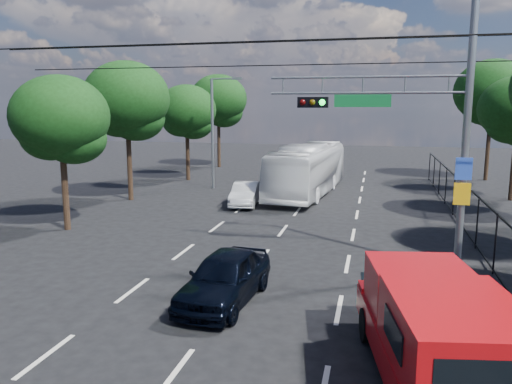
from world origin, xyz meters
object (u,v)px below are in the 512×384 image
(white_bus, at_px, (308,169))
(white_van, at_px, (246,194))
(navy_hatchback, at_px, (225,277))
(signal_mast, at_px, (427,109))
(red_pickup, at_px, (435,330))

(white_bus, distance_m, white_van, 5.08)
(navy_hatchback, distance_m, white_van, 13.56)
(white_bus, height_order, white_van, white_bus)
(signal_mast, bearing_deg, navy_hatchback, -142.26)
(navy_hatchback, bearing_deg, signal_mast, 42.70)
(signal_mast, distance_m, navy_hatchback, 8.19)
(signal_mast, distance_m, white_bus, 14.77)
(navy_hatchback, bearing_deg, red_pickup, -26.20)
(signal_mast, xyz_separation_m, white_van, (-8.28, 9.07, -4.63))
(navy_hatchback, relative_size, white_bus, 0.38)
(white_bus, bearing_deg, red_pickup, -70.27)
(navy_hatchback, height_order, white_bus, white_bus)
(signal_mast, relative_size, white_van, 2.54)
(signal_mast, xyz_separation_m, white_bus, (-5.47, 13.20, -3.72))
(red_pickup, relative_size, white_bus, 0.55)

